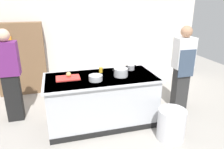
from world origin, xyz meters
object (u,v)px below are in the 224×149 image
object	(u,v)px
sauce_pan	(131,67)
juice_cup	(101,70)
mixing_bowl	(96,78)
trash_bin	(171,124)
person_chef	(183,67)
person_guest	(10,74)
onion	(69,74)
bookshelf	(21,59)
stock_pot	(121,72)

from	to	relation	value
sauce_pan	juice_cup	xyz separation A→B (m)	(-0.59, -0.01, 0.00)
sauce_pan	mixing_bowl	xyz separation A→B (m)	(-0.76, -0.38, -0.00)
sauce_pan	trash_bin	size ratio (longest dim) A/B	0.40
person_chef	sauce_pan	bearing A→B (deg)	97.46
sauce_pan	mixing_bowl	distance (m)	0.85
trash_bin	person_guest	bearing A→B (deg)	152.51
onion	person_guest	size ratio (longest dim) A/B	0.05
mixing_bowl	person_guest	distance (m)	1.59
onion	person_chef	world-z (taller)	person_chef
mixing_bowl	person_guest	world-z (taller)	person_guest
onion	mixing_bowl	xyz separation A→B (m)	(0.42, -0.25, -0.02)
juice_cup	trash_bin	xyz separation A→B (m)	(0.93, -1.01, -0.69)
sauce_pan	bookshelf	world-z (taller)	bookshelf
person_guest	bookshelf	xyz separation A→B (m)	(0.02, 1.27, -0.06)
person_chef	bookshelf	world-z (taller)	person_chef
sauce_pan	juice_cup	bearing A→B (deg)	-179.12
onion	sauce_pan	world-z (taller)	onion
sauce_pan	mixing_bowl	bearing A→B (deg)	-153.29
sauce_pan	trash_bin	bearing A→B (deg)	-71.52
onion	sauce_pan	size ratio (longest dim) A/B	0.41
onion	person_chef	size ratio (longest dim) A/B	0.05
mixing_bowl	person_chef	xyz separation A→B (m)	(1.80, 0.23, -0.03)
trash_bin	bookshelf	xyz separation A→B (m)	(-2.52, 2.59, 0.59)
stock_pot	mixing_bowl	distance (m)	0.48
juice_cup	person_guest	bearing A→B (deg)	169.17
onion	juice_cup	xyz separation A→B (m)	(0.59, 0.12, -0.01)
sauce_pan	juice_cup	distance (m)	0.59
sauce_pan	juice_cup	world-z (taller)	juice_cup
sauce_pan	person_chef	world-z (taller)	person_chef
mixing_bowl	juice_cup	xyz separation A→B (m)	(0.17, 0.38, 0.00)
stock_pot	sauce_pan	xyz separation A→B (m)	(0.30, 0.30, -0.02)
onion	bookshelf	bearing A→B (deg)	120.27
sauce_pan	trash_bin	xyz separation A→B (m)	(0.34, -1.02, -0.69)
bookshelf	person_chef	bearing A→B (deg)	-28.18
juice_cup	trash_bin	distance (m)	1.54
stock_pot	bookshelf	distance (m)	2.65
sauce_pan	mixing_bowl	world-z (taller)	sauce_pan
trash_bin	person_guest	size ratio (longest dim) A/B	0.30
mixing_bowl	bookshelf	size ratio (longest dim) A/B	0.14
person_chef	person_guest	bearing A→B (deg)	98.01
sauce_pan	trash_bin	distance (m)	1.28
person_guest	stock_pot	bearing A→B (deg)	68.37
trash_bin	mixing_bowl	bearing A→B (deg)	149.94
mixing_bowl	bookshelf	xyz separation A→B (m)	(-1.41, 1.95, -0.09)
onion	sauce_pan	xyz separation A→B (m)	(1.19, 0.13, -0.02)
mixing_bowl	juice_cup	size ratio (longest dim) A/B	2.30
onion	stock_pot	xyz separation A→B (m)	(0.89, -0.16, 0.01)
juice_cup	person_chef	world-z (taller)	person_chef
onion	person_guest	world-z (taller)	person_guest
onion	mixing_bowl	bearing A→B (deg)	-30.90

